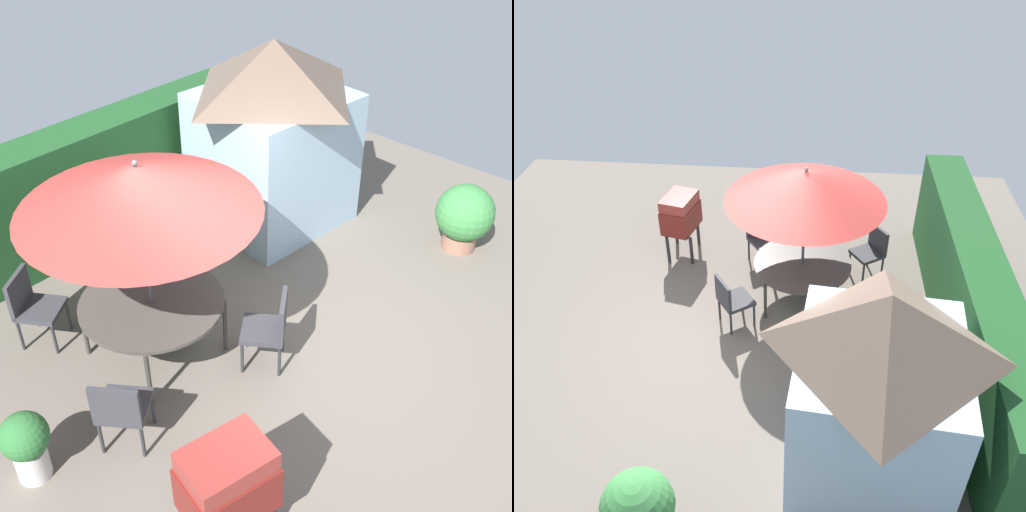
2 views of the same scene
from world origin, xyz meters
The scene contains 12 objects.
ground_plane centered at (0.00, 0.00, 0.00)m, with size 11.00×11.00×0.00m, color #6B6056.
hedge_backdrop centered at (0.00, 3.50, 0.83)m, with size 6.10×0.64×1.66m.
garden_shed centered at (2.09, 2.02, 1.34)m, with size 2.09×2.02×2.62m.
patio_table centered at (-0.90, 1.10, 0.69)m, with size 1.56×1.56×0.73m.
patio_umbrella centered at (-0.90, 1.10, 2.11)m, with size 2.40×2.40×2.41m.
bbq_grill centered at (-2.00, -1.10, 0.85)m, with size 0.79×0.64×1.20m.
chair_near_shed centered at (-1.94, 0.34, 0.52)m, with size 0.65×0.65×0.90m.
chair_far_side centered at (-0.17, 0.05, 0.52)m, with size 0.64×0.64×0.90m.
chair_toward_hedge centered at (0.13, 1.79, 0.52)m, with size 0.64×0.64×0.90m.
chair_toward_house centered at (-1.68, 2.26, 0.52)m, with size 0.64×0.64×0.90m.
potted_plant_by_shed centered at (3.23, -0.42, 0.52)m, with size 0.78×0.78×0.95m.
potted_plant_by_grill centered at (-2.72, 0.70, 0.44)m, with size 0.44×0.44×0.76m.
Camera 1 is at (-4.03, -3.24, 5.13)m, focal length 44.97 mm.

